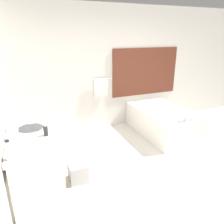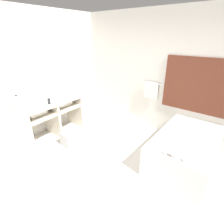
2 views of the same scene
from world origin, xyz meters
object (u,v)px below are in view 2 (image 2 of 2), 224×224
at_px(bathtub, 186,148).
at_px(water_bottle_1, 17,101).
at_px(soap_dispenser, 49,101).
at_px(waste_bin, 69,138).

relative_size(bathtub, water_bottle_1, 7.20).
relative_size(water_bottle_1, soap_dispenser, 1.43).
bearing_deg(water_bottle_1, soap_dispenser, 46.84).
relative_size(soap_dispenser, waste_bin, 0.55).
height_order(bathtub, soap_dispenser, soap_dispenser).
bearing_deg(soap_dispenser, waste_bin, 11.30).
bearing_deg(waste_bin, water_bottle_1, -147.38).
distance_m(soap_dispenser, waste_bin, 0.89).
height_order(bathtub, water_bottle_1, water_bottle_1).
xyz_separation_m(soap_dispenser, waste_bin, (0.40, 0.08, -0.79)).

